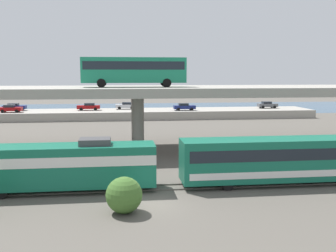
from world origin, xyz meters
name	(u,v)px	position (x,y,z in m)	size (l,w,h in m)	color
ground_plane	(151,205)	(0.00, 0.00, 0.00)	(260.00, 260.00, 0.00)	#565149
rail_strip_near	(148,190)	(0.00, 3.29, 0.06)	(110.00, 0.12, 0.12)	#59544C
rail_strip_far	(146,185)	(0.00, 4.71, 0.06)	(110.00, 0.12, 0.12)	#59544C
train_locomotive	(55,164)	(-7.16, 4.00, 2.19)	(15.15, 3.04, 4.18)	#14664C
train_coach_lead	(300,158)	(12.89, 4.00, 2.17)	(20.16, 3.04, 3.86)	#14664C
highway_overpass	(137,92)	(0.00, 20.00, 7.01)	(96.00, 12.65, 7.65)	#9E998E
transit_bus_on_overpass	(134,69)	(-0.39, 19.36, 9.71)	(12.00, 2.68, 3.40)	#197A56
pier_parking_lot	(130,114)	(0.00, 55.00, 0.84)	(76.85, 10.30, 1.69)	#9E998E
parked_car_0	(126,106)	(-0.93, 57.22, 2.46)	(4.24, 1.91, 1.50)	#B7B7BC
parked_car_1	(14,107)	(-23.81, 56.67, 2.46)	(4.50, 2.00, 1.50)	navy
parked_car_2	(267,105)	(30.10, 55.72, 2.46)	(4.25, 1.84, 1.50)	#515459
parked_car_3	(89,107)	(-8.62, 55.51, 2.46)	(4.68, 1.86, 1.50)	maroon
parked_car_4	(10,108)	(-23.52, 52.73, 2.46)	(4.26, 1.95, 1.50)	maroon
parked_car_5	(184,107)	(11.07, 52.82, 2.46)	(4.49, 1.88, 1.50)	navy
harbor_water	(128,108)	(0.00, 78.00, 0.00)	(140.00, 36.00, 0.01)	#2D5170
shrub_right	(124,195)	(-1.87, -1.34, 1.22)	(2.44, 2.44, 2.44)	#406A2B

